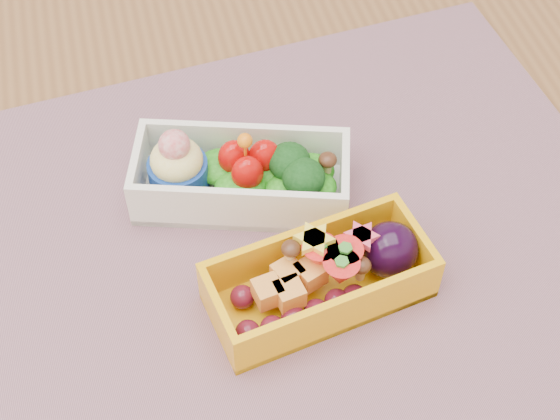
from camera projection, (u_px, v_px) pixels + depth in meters
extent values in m
cube|color=brown|center=(227.00, 304.00, 0.62)|extent=(1.20, 0.80, 0.04)
cube|color=#855C68|center=(272.00, 249.00, 0.63)|extent=(0.59, 0.48, 0.00)
cube|color=white|center=(241.00, 176.00, 0.64)|extent=(0.18, 0.12, 0.04)
ellipsoid|color=green|center=(242.00, 182.00, 0.65)|extent=(0.16, 0.10, 0.02)
cylinder|color=#143A96|center=(179.00, 176.00, 0.64)|extent=(0.05, 0.05, 0.03)
sphere|color=red|center=(174.00, 145.00, 0.62)|extent=(0.02, 0.02, 0.02)
ellipsoid|color=#B60907|center=(234.00, 157.00, 0.64)|extent=(0.02, 0.02, 0.03)
ellipsoid|color=#B60907|center=(247.00, 173.00, 0.63)|extent=(0.02, 0.02, 0.03)
ellipsoid|color=#B60907|center=(264.00, 157.00, 0.64)|extent=(0.02, 0.02, 0.03)
sphere|color=orange|center=(245.00, 141.00, 0.61)|extent=(0.01, 0.01, 0.01)
ellipsoid|color=black|center=(289.00, 162.00, 0.64)|extent=(0.03, 0.03, 0.03)
ellipsoid|color=black|center=(304.00, 178.00, 0.63)|extent=(0.03, 0.03, 0.03)
ellipsoid|color=#3F2111|center=(328.00, 160.00, 0.63)|extent=(0.01, 0.01, 0.01)
cube|color=#F0A60C|center=(319.00, 280.00, 0.58)|extent=(0.17, 0.09, 0.04)
ellipsoid|color=#581020|center=(280.00, 306.00, 0.58)|extent=(0.09, 0.05, 0.02)
cube|color=orange|center=(288.00, 283.00, 0.58)|extent=(0.05, 0.04, 0.02)
cone|color=red|center=(319.00, 257.00, 0.58)|extent=(0.03, 0.03, 0.03)
cone|color=red|center=(344.00, 260.00, 0.58)|extent=(0.03, 0.03, 0.03)
cone|color=red|center=(341.00, 274.00, 0.57)|extent=(0.03, 0.03, 0.03)
cylinder|color=yellow|center=(314.00, 239.00, 0.57)|extent=(0.03, 0.03, 0.01)
cylinder|color=#E53F5B|center=(362.00, 236.00, 0.58)|extent=(0.03, 0.03, 0.01)
ellipsoid|color=#3F2111|center=(291.00, 261.00, 0.58)|extent=(0.01, 0.01, 0.01)
ellipsoid|color=#3F2111|center=(361.00, 271.00, 0.58)|extent=(0.01, 0.01, 0.01)
ellipsoid|color=black|center=(390.00, 250.00, 0.59)|extent=(0.04, 0.04, 0.04)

